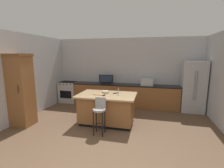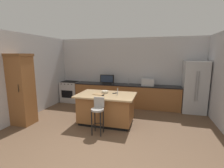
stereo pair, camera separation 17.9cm
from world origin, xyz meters
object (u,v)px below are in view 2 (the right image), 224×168
object	(u,v)px
tv_monitor	(107,80)
tv_remote	(115,93)
cell_phone	(103,95)
microwave	(148,82)
fruit_bowl	(105,92)
bar_stool_center	(98,112)
refrigerator	(194,87)
cutting_board	(99,94)
kitchen_island	(106,108)
cabinet_tower	(21,88)
range_oven	(70,92)

from	to	relation	value
tv_monitor	tv_remote	xyz separation A→B (m)	(0.77, -1.64, -0.16)
tv_remote	cell_phone	bearing A→B (deg)	-85.16
microwave	tv_monitor	xyz separation A→B (m)	(-1.69, -0.05, 0.04)
fruit_bowl	bar_stool_center	bearing A→B (deg)	-84.73
refrigerator	cutting_board	xyz separation A→B (m)	(-3.05, -1.90, -0.02)
kitchen_island	tv_monitor	world-z (taller)	tv_monitor
fruit_bowl	cabinet_tower	bearing A→B (deg)	-160.36
tv_monitor	bar_stool_center	world-z (taller)	tv_monitor
refrigerator	cutting_board	world-z (taller)	refrigerator
kitchen_island	tv_monitor	distance (m)	2.00
tv_monitor	cutting_board	xyz separation A→B (m)	(0.32, -1.89, -0.16)
microwave	cell_phone	world-z (taller)	microwave
tv_monitor	cutting_board	bearing A→B (deg)	-80.42
refrigerator	range_oven	world-z (taller)	refrigerator
microwave	bar_stool_center	xyz separation A→B (m)	(-1.15, -2.62, -0.46)
range_oven	fruit_bowl	distance (m)	2.88
cabinet_tower	microwave	distance (m)	4.47
tv_monitor	fruit_bowl	size ratio (longest dim) A/B	2.84
tv_monitor	cell_phone	bearing A→B (deg)	-75.99
tv_monitor	bar_stool_center	size ratio (longest dim) A/B	0.60
refrigerator	range_oven	size ratio (longest dim) A/B	2.03
kitchen_island	cutting_board	xyz separation A→B (m)	(-0.22, -0.08, 0.46)
fruit_bowl	cell_phone	bearing A→B (deg)	-82.98
refrigerator	tv_monitor	bearing A→B (deg)	-179.90
bar_stool_center	cell_phone	xyz separation A→B (m)	(-0.05, 0.58, 0.33)
range_oven	cell_phone	xyz separation A→B (m)	(2.27, -2.03, 0.46)
kitchen_island	microwave	bearing A→B (deg)	58.48
kitchen_island	cutting_board	bearing A→B (deg)	-160.74
tv_monitor	cutting_board	size ratio (longest dim) A/B	1.94
fruit_bowl	cutting_board	world-z (taller)	fruit_bowl
refrigerator	fruit_bowl	size ratio (longest dim) A/B	9.08
refrigerator	fruit_bowl	distance (m)	3.37
refrigerator	microwave	distance (m)	1.69
bar_stool_center	tv_monitor	bearing A→B (deg)	100.61
bar_stool_center	cutting_board	distance (m)	0.78
cabinet_tower	microwave	xyz separation A→B (m)	(3.63, 2.61, -0.07)
microwave	tv_remote	bearing A→B (deg)	-118.35
microwave	bar_stool_center	bearing A→B (deg)	-113.66
microwave	tv_monitor	bearing A→B (deg)	-178.24
range_oven	bar_stool_center	distance (m)	3.49
kitchen_island	cabinet_tower	world-z (taller)	cabinet_tower
kitchen_island	fruit_bowl	distance (m)	0.51
kitchen_island	bar_stool_center	world-z (taller)	bar_stool_center
tv_remote	cutting_board	size ratio (longest dim) A/B	0.55
refrigerator	cell_phone	size ratio (longest dim) A/B	12.71
cell_phone	kitchen_island	bearing A→B (deg)	56.86
refrigerator	cell_phone	world-z (taller)	refrigerator
cabinet_tower	cell_phone	size ratio (longest dim) A/B	14.39
cutting_board	tv_monitor	bearing A→B (deg)	99.58
tv_monitor	bar_stool_center	xyz separation A→B (m)	(0.54, -2.56, -0.50)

